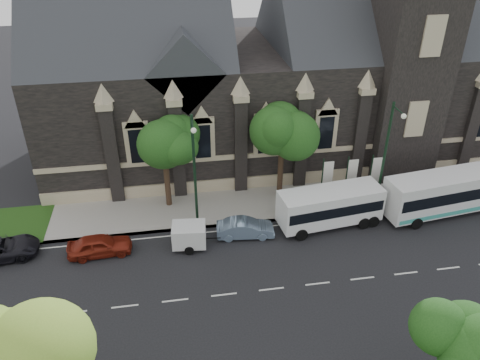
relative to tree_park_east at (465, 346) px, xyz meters
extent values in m
plane|color=black|center=(-6.18, 9.32, -4.62)|extent=(160.00, 160.00, 0.00)
cube|color=gray|center=(-6.18, 18.82, -4.54)|extent=(80.00, 5.00, 0.15)
cube|color=black|center=(-2.18, 28.82, 0.38)|extent=(40.00, 15.00, 10.00)
cube|color=#292C30|center=(-14.18, 28.82, 5.38)|extent=(16.00, 15.00, 15.00)
cube|color=#292C30|center=(7.82, 28.82, 5.38)|extent=(20.00, 15.00, 15.00)
cube|color=#292C30|center=(-10.18, 24.32, 5.38)|extent=(6.00, 6.00, 6.00)
cube|color=black|center=(7.82, 22.82, 4.38)|extent=(5.50, 5.50, 18.00)
cube|color=tan|center=(-2.18, 21.28, -1.42)|extent=(40.00, 0.22, 0.40)
cube|color=tan|center=(-2.18, 21.28, -4.02)|extent=(40.00, 0.25, 1.20)
cube|color=black|center=(-4.18, 21.14, 0.18)|extent=(1.20, 0.12, 2.80)
sphere|color=#79A631|center=(-17.40, 1.10, 2.38)|extent=(3.12, 3.12, 3.12)
sphere|color=#1D4816|center=(-0.18, -0.18, -0.14)|extent=(3.20, 3.20, 3.20)
sphere|color=#1D4816|center=(0.42, 0.42, 0.46)|extent=(2.40, 2.40, 2.40)
cylinder|color=black|center=(-3.18, 19.82, -2.64)|extent=(0.44, 0.44, 3.96)
sphere|color=#1D4816|center=(-3.18, 19.82, 1.02)|extent=(3.84, 3.84, 3.84)
sphere|color=#1D4816|center=(-2.46, 20.54, 1.74)|extent=(2.88, 2.88, 2.88)
cylinder|color=black|center=(-12.18, 19.82, -2.64)|extent=(0.44, 0.44, 3.96)
sphere|color=#1D4816|center=(-12.18, 19.82, 0.95)|extent=(3.68, 3.68, 3.68)
sphere|color=#1D4816|center=(-11.49, 20.51, 1.64)|extent=(2.76, 2.76, 2.76)
cylinder|color=black|center=(3.82, 16.62, -0.12)|extent=(0.20, 0.20, 9.00)
cylinder|color=black|center=(3.82, 15.82, 4.08)|extent=(0.10, 1.60, 0.10)
sphere|color=silver|center=(3.82, 15.02, 3.98)|extent=(0.36, 0.36, 0.36)
cylinder|color=black|center=(-10.18, 16.62, -0.12)|extent=(0.20, 0.20, 9.00)
cylinder|color=black|center=(-10.18, 15.82, 4.08)|extent=(0.10, 1.60, 0.10)
sphere|color=silver|center=(-10.18, 15.02, 3.98)|extent=(0.36, 0.36, 0.36)
cylinder|color=black|center=(-0.18, 18.32, -2.62)|extent=(0.10, 0.10, 4.00)
cube|color=white|center=(0.27, 18.32, -2.02)|extent=(0.80, 0.04, 2.20)
cylinder|color=black|center=(1.82, 18.32, -2.62)|extent=(0.10, 0.10, 4.00)
cube|color=white|center=(2.27, 18.32, -2.02)|extent=(0.80, 0.04, 2.20)
cylinder|color=black|center=(3.82, 18.32, -2.62)|extent=(0.10, 0.10, 4.00)
cube|color=white|center=(4.27, 18.32, -2.02)|extent=(0.80, 0.04, 2.20)
cube|color=silver|center=(9.68, 15.52, -2.69)|extent=(11.87, 3.90, 2.95)
cube|color=black|center=(9.68, 15.52, -2.51)|extent=(11.41, 3.88, 0.95)
cube|color=teal|center=(9.68, 15.52, -3.87)|extent=(11.41, 3.87, 0.35)
cylinder|color=black|center=(5.79, 13.80, -4.17)|extent=(0.93, 0.39, 0.90)
cylinder|color=black|center=(5.48, 16.21, -4.17)|extent=(0.93, 0.39, 0.90)
cylinder|color=black|center=(13.00, 17.17, -4.17)|extent=(0.93, 0.39, 0.90)
cube|color=white|center=(-0.47, 15.36, -2.92)|extent=(7.88, 3.31, 2.50)
cube|color=black|center=(-0.47, 15.36, -2.79)|extent=(7.58, 3.31, 0.83)
cylinder|color=black|center=(-2.99, 13.85, -4.17)|extent=(0.93, 0.39, 0.90)
cylinder|color=black|center=(-3.27, 16.23, -4.17)|extent=(0.93, 0.39, 0.90)
cylinder|color=black|center=(1.95, 14.44, -4.17)|extent=(0.93, 0.39, 0.90)
cylinder|color=black|center=(1.66, 16.83, -4.17)|extent=(0.93, 0.39, 0.90)
cylinder|color=black|center=(2.71, 14.54, -4.17)|extent=(0.93, 0.39, 0.90)
cylinder|color=black|center=(2.42, 16.92, -4.17)|extent=(0.93, 0.39, 0.90)
cube|color=silver|center=(-10.93, 14.40, -3.58)|extent=(2.45, 1.94, 1.49)
cylinder|color=black|center=(-11.01, 13.54, -4.30)|extent=(0.66, 0.29, 0.64)
cylinder|color=black|center=(-10.84, 15.26, -4.30)|extent=(0.66, 0.29, 0.64)
cylinder|color=black|center=(-9.44, 14.26, -3.99)|extent=(1.38, 0.21, 0.08)
imported|color=#7790AC|center=(-6.86, 14.95, -3.94)|extent=(4.25, 1.82, 1.36)
imported|color=maroon|center=(-17.01, 14.59, -3.89)|extent=(4.39, 1.99, 1.46)
imported|color=black|center=(-23.64, 15.27, -3.92)|extent=(5.29, 2.99, 1.40)
camera|label=1|loc=(-11.60, -11.64, 16.15)|focal=34.86mm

